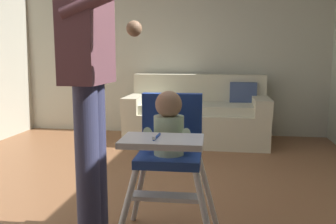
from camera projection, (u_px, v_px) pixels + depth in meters
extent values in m
cube|color=brown|center=(114.00, 220.00, 2.56)|extent=(5.91, 7.17, 0.10)
cube|color=beige|center=(172.00, 36.00, 5.09)|extent=(5.11, 0.06, 2.77)
cube|color=beige|center=(197.00, 127.00, 4.64)|extent=(1.76, 0.84, 0.40)
cube|color=beige|center=(199.00, 91.00, 4.90)|extent=(1.76, 0.22, 0.46)
cube|color=beige|center=(137.00, 103.00, 4.72)|extent=(0.20, 0.84, 0.20)
cube|color=beige|center=(261.00, 105.00, 4.48)|extent=(0.20, 0.84, 0.20)
cube|color=beige|center=(168.00, 107.00, 4.61)|extent=(0.67, 0.60, 0.11)
cube|color=beige|center=(226.00, 109.00, 4.50)|extent=(0.67, 0.60, 0.11)
cube|color=#3D4C75|center=(243.00, 95.00, 4.69)|extent=(0.34, 0.11, 0.34)
cylinder|color=white|center=(123.00, 217.00, 1.93)|extent=(0.17, 0.17, 0.51)
cylinder|color=white|center=(206.00, 222.00, 1.87)|extent=(0.17, 0.17, 0.51)
cylinder|color=white|center=(140.00, 188.00, 2.36)|extent=(0.17, 0.17, 0.51)
cylinder|color=white|center=(207.00, 191.00, 2.31)|extent=(0.17, 0.17, 0.51)
cube|color=#213F92|center=(169.00, 157.00, 2.07)|extent=(0.37, 0.37, 0.05)
cube|color=#213F92|center=(172.00, 120.00, 2.19)|extent=(0.36, 0.08, 0.33)
cube|color=white|center=(162.00, 141.00, 1.77)|extent=(0.41, 0.27, 0.03)
cube|color=white|center=(167.00, 197.00, 2.00)|extent=(0.40, 0.11, 0.02)
cylinder|color=#B2CCA5|center=(169.00, 135.00, 2.03)|extent=(0.18, 0.18, 0.22)
sphere|color=#997051|center=(169.00, 104.00, 2.00)|extent=(0.15, 0.15, 0.15)
cylinder|color=#B2CCA5|center=(149.00, 134.00, 2.01)|extent=(0.05, 0.15, 0.10)
cylinder|color=#B2CCA5|center=(187.00, 135.00, 1.98)|extent=(0.05, 0.15, 0.10)
cylinder|color=blue|center=(157.00, 137.00, 1.77)|extent=(0.02, 0.13, 0.01)
cube|color=white|center=(154.00, 138.00, 1.71)|extent=(0.01, 0.02, 0.02)
cylinder|color=#3C3F62|center=(88.00, 165.00, 2.11)|extent=(0.14, 0.14, 0.94)
cylinder|color=#3C3F62|center=(95.00, 159.00, 2.22)|extent=(0.14, 0.14, 0.94)
cube|color=brown|center=(87.00, 31.00, 2.05)|extent=(0.21, 0.40, 0.59)
sphere|color=#997051|center=(134.00, 29.00, 1.82)|extent=(0.08, 0.08, 0.08)
cylinder|color=brown|center=(102.00, 34.00, 2.28)|extent=(0.07, 0.07, 0.54)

